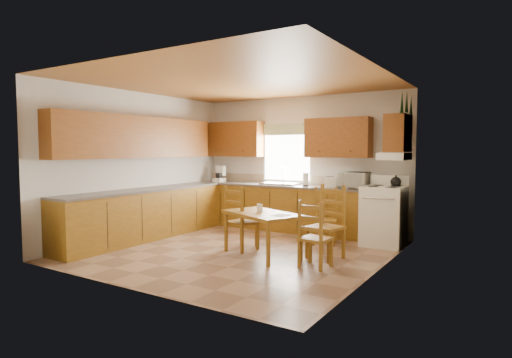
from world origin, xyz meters
The scene contains 35 objects.
floor centered at (0.00, 0.00, 0.00)m, with size 4.50×4.50×0.00m, color #8B6950.
ceiling centered at (0.00, 0.00, 2.70)m, with size 4.50×4.50×0.00m, color #9D652D.
wall_left centered at (-2.25, 0.00, 1.35)m, with size 4.50×4.50×0.00m, color beige.
wall_right centered at (2.25, 0.00, 1.35)m, with size 4.50×4.50×0.00m, color beige.
wall_back centered at (0.00, 2.25, 1.35)m, with size 4.50×4.50×0.00m, color beige.
wall_front centered at (0.00, -2.25, 1.35)m, with size 4.50×4.50×0.00m, color beige.
lower_cab_back centered at (-0.38, 1.95, 0.44)m, with size 3.75×0.60×0.88m, color brown.
lower_cab_left centered at (-1.95, -0.15, 0.44)m, with size 0.60×3.60×0.88m, color brown.
counter_back centered at (-0.38, 1.95, 0.90)m, with size 3.75×0.63×0.04m, color #554E49.
counter_left centered at (-1.95, -0.15, 0.90)m, with size 0.63×3.60×0.04m, color #554E49.
backsplash centered at (-0.38, 2.24, 1.01)m, with size 3.75×0.01×0.18m, color gray.
upper_cab_back_left centered at (-1.55, 2.08, 1.85)m, with size 1.41×0.33×0.75m, color brown.
upper_cab_back_right centered at (0.86, 2.08, 1.85)m, with size 1.25×0.33×0.75m, color brown.
upper_cab_left centered at (-2.08, -0.15, 1.85)m, with size 0.33×3.60×0.75m, color brown.
upper_cab_stove centered at (2.08, 1.65, 1.90)m, with size 0.33×0.62×0.62m, color brown.
range_hood centered at (2.03, 1.65, 1.52)m, with size 0.44×0.62×0.12m, color silver.
window_frame centered at (-0.30, 2.22, 1.55)m, with size 1.13×0.02×1.18m, color silver.
window_pane centered at (-0.30, 2.21, 1.55)m, with size 1.05×0.01×1.10m, color white.
window_valance centered at (-0.30, 2.19, 2.05)m, with size 1.19×0.01×0.24m, color #486D3A.
sink_basin centered at (-0.30, 1.95, 0.94)m, with size 0.75×0.45×0.04m, color silver.
pine_decal_a centered at (2.21, 1.33, 2.38)m, with size 0.22×0.22×0.36m, color #1A451F.
pine_decal_b centered at (2.21, 1.65, 2.42)m, with size 0.22×0.22×0.36m, color #1A451F.
pine_decal_c centered at (2.21, 1.97, 2.38)m, with size 0.22×0.22×0.36m, color #1A451F.
stove centered at (1.88, 1.64, 0.50)m, with size 0.67×0.69×0.99m, color silver.
coffeemaker centered at (-1.86, 1.97, 1.08)m, with size 0.19×0.23×0.33m, color silver.
paper_towel centered at (0.27, 1.93, 1.05)m, with size 0.11×0.11×0.26m, color white.
toaster centered at (0.79, 1.90, 1.02)m, with size 0.24×0.16×0.20m, color silver.
microwave centered at (1.24, 1.93, 1.07)m, with size 0.51×0.36×0.30m, color silver.
dining_table centered at (0.50, -0.08, 0.34)m, with size 1.25×0.72×0.67m, color brown.
chair_near_left centered at (0.01, 0.09, 0.52)m, with size 0.44×0.42×1.04m, color brown.
chair_near_right centered at (1.46, -0.23, 0.47)m, with size 0.39×0.37×0.93m, color brown.
chair_far_left centered at (0.99, 1.20, 0.48)m, with size 0.40×0.39×0.96m, color brown.
chair_far_right centered at (1.38, 0.29, 0.54)m, with size 0.46×0.44×1.09m, color brown.
table_paper centered at (0.88, -0.18, 0.67)m, with size 0.21×0.29×0.00m, color white.
table_card centered at (0.43, -0.03, 0.73)m, with size 0.09×0.02×0.12m, color white.
Camera 1 is at (3.86, -5.62, 1.64)m, focal length 30.00 mm.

